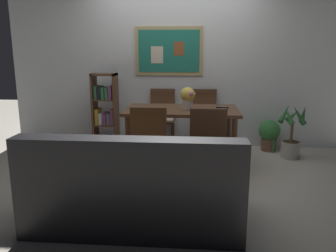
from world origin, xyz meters
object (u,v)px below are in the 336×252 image
dining_table (182,117)px  dining_chair_far_left (162,114)px  potted_ivy (269,134)px  dining_chair_near_left (150,140)px  tv_remote (222,107)px  dining_chair_far_right (204,114)px  dining_chair_near_right (207,141)px  leather_couch (135,191)px  flower_vase (188,97)px  bookshelf (105,114)px  potted_palm (292,137)px

dining_table → dining_chair_far_left: size_ratio=1.59×
dining_chair_far_left → potted_ivy: size_ratio=1.90×
dining_chair_near_left → tv_remote: 1.21m
tv_remote → dining_chair_far_right: bearing=107.3°
dining_chair_near_right → dining_table: bearing=111.3°
dining_chair_near_right → tv_remote: 0.93m
dining_chair_far_right → dining_chair_near_right: 1.58m
dining_chair_near_right → dining_chair_far_right: bearing=90.2°
leather_couch → flower_vase: flower_vase is taller
dining_chair_far_right → tv_remote: (0.22, -0.71, 0.23)m
dining_chair_near_left → potted_ivy: bearing=43.4°
dining_table → leather_couch: bearing=-101.6°
leather_couch → bookshelf: 2.43m
dining_chair_near_left → dining_chair_far_left: bearing=90.7°
flower_vase → potted_ivy: bearing=33.2°
dining_chair_near_left → flower_vase: bearing=61.6°
tv_remote → dining_chair_far_left: bearing=140.3°
potted_ivy → flower_vase: flower_vase is taller
bookshelf → potted_palm: 2.74m
potted_palm → flower_vase: flower_vase is taller
dining_chair_near_right → flower_vase: flower_vase is taller
dining_chair_far_left → potted_palm: dining_chair_far_left is taller
dining_chair_near_left → leather_couch: size_ratio=0.51×
dining_chair_far_left → flower_vase: flower_vase is taller
flower_vase → dining_chair_near_left: bearing=-118.4°
dining_chair_far_right → dining_chair_near_left: size_ratio=1.00×
dining_table → dining_chair_far_right: 0.85m
dining_chair_near_left → dining_chair_near_right: bearing=-2.3°
dining_chair_far_left → dining_chair_far_right: bearing=-0.7°
dining_chair_far_right → flower_vase: 0.94m
flower_vase → dining_chair_near_right: bearing=-72.6°
dining_table → flower_vase: 0.28m
potted_palm → bookshelf: bearing=175.1°
dining_chair_far_left → bookshelf: bearing=-169.8°
potted_palm → flower_vase: size_ratio=2.77×
dining_chair_far_right → flower_vase: bearing=-105.5°
dining_chair_far_right → leather_couch: 2.51m
dining_chair_near_left → flower_vase: (0.39, 0.72, 0.38)m
leather_couch → dining_chair_near_left: bearing=88.7°
dining_chair_far_left → dining_chair_near_right: bearing=-67.9°
dining_chair_near_left → flower_vase: flower_vase is taller
dining_chair_far_right → potted_ivy: dining_chair_far_right is taller
dining_chair_far_right → tv_remote: 0.78m
dining_chair_near_left → bookshelf: bearing=121.7°
dining_table → dining_chair_near_right: bearing=-68.7°
dining_chair_far_left → dining_table: bearing=-67.0°
tv_remote → dining_chair_near_left: bearing=-134.8°
bookshelf → potted_ivy: (2.48, 0.11, -0.28)m
dining_chair_far_left → potted_ivy: bearing=-1.4°
dining_chair_far_right → potted_ivy: 1.03m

